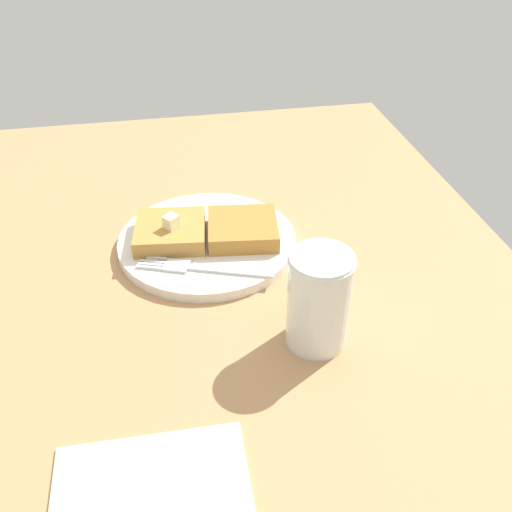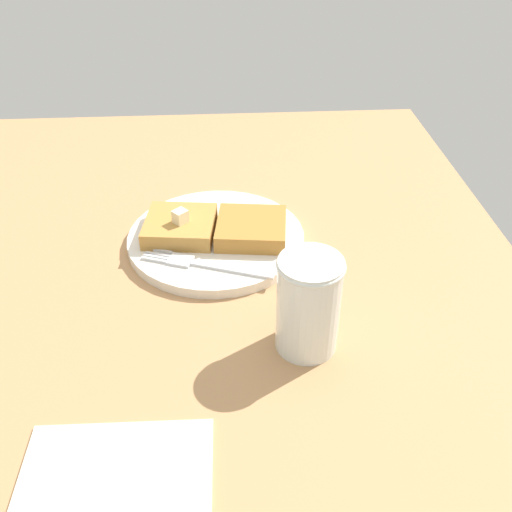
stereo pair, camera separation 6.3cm
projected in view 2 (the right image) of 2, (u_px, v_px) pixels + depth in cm
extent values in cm
cube|color=#AC7E51|center=(149.00, 270.00, 70.20)|extent=(91.37, 91.37, 2.77)
cylinder|color=silver|center=(216.00, 239.00, 72.15)|extent=(22.21, 22.21, 1.29)
torus|color=brown|center=(216.00, 237.00, 72.00)|extent=(22.21, 22.21, 0.80)
cube|color=#B2803C|center=(180.00, 226.00, 71.33)|extent=(9.43, 9.19, 2.14)
cube|color=#A87130|center=(251.00, 228.00, 70.94)|extent=(9.43, 9.19, 2.14)
cube|color=beige|center=(180.00, 216.00, 69.66)|extent=(2.20, 2.19, 1.63)
cube|color=silver|center=(232.00, 269.00, 65.63)|extent=(9.72, 4.23, 0.36)
cube|color=silver|center=(180.00, 260.00, 67.06)|extent=(3.38, 3.02, 0.36)
cube|color=silver|center=(154.00, 260.00, 67.09)|extent=(3.12, 1.38, 0.36)
cube|color=silver|center=(156.00, 257.00, 67.51)|extent=(3.12, 1.38, 0.36)
cube|color=silver|center=(158.00, 255.00, 67.94)|extent=(3.12, 1.38, 0.36)
cube|color=silver|center=(160.00, 252.00, 68.37)|extent=(3.12, 1.38, 0.36)
cylinder|color=#592B0D|center=(307.00, 322.00, 56.21)|extent=(5.72, 5.72, 6.08)
cylinder|color=silver|center=(308.00, 305.00, 54.91)|extent=(6.22, 6.22, 10.48)
torus|color=silver|center=(311.00, 265.00, 52.08)|extent=(6.47, 6.47, 0.50)
cube|color=beige|center=(109.00, 507.00, 43.68)|extent=(15.78, 15.71, 0.30)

